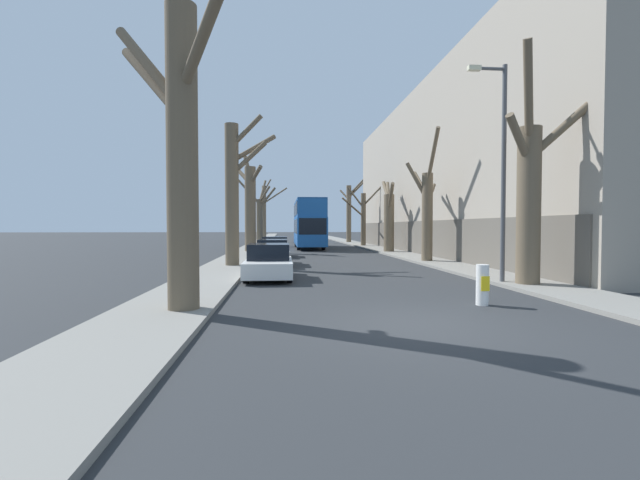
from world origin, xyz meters
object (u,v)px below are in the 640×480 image
object	(u,v)px
street_tree_right_4	(350,211)
street_tree_right_3	(363,217)
lamp_post	(501,162)
street_tree_left_0	(180,147)
parked_car_0	(269,262)
double_decker_bus	(309,222)
parked_car_2	(275,247)
street_tree_left_1	(234,191)
street_tree_right_0	(530,194)
street_tree_left_3	(259,216)
parked_car_1	(273,253)
street_tree_left_2	(250,206)
street_tree_left_4	(264,212)
traffic_bollard	(482,285)
street_tree_right_1	(427,209)
street_tree_right_2	(389,218)

from	to	relation	value
street_tree_right_4	street_tree_right_3	bearing A→B (deg)	-90.90
street_tree_right_4	lamp_post	size ratio (longest dim) A/B	1.08
street_tree_left_0	parked_car_0	world-z (taller)	street_tree_left_0
double_decker_bus	street_tree_left_0	bearing A→B (deg)	-99.02
parked_car_2	double_decker_bus	bearing A→B (deg)	75.51
street_tree_left_1	street_tree_right_4	world-z (taller)	street_tree_right_4
street_tree_left_1	street_tree_right_0	world-z (taller)	street_tree_right_0
street_tree_left_3	parked_car_1	size ratio (longest dim) A/B	1.67
street_tree_left_0	street_tree_left_2	world-z (taller)	street_tree_left_2
street_tree_left_4	traffic_bollard	world-z (taller)	street_tree_left_4
street_tree_right_4	lamp_post	xyz separation A→B (m)	(-0.72, -38.40, 0.24)
street_tree_left_0	parked_car_1	bearing A→B (deg)	81.66
street_tree_left_2	double_decker_bus	bearing A→B (deg)	52.09
parked_car_0	street_tree_right_3	bearing A→B (deg)	71.67
street_tree_left_0	street_tree_right_1	distance (m)	17.00
street_tree_left_3	street_tree_right_2	world-z (taller)	street_tree_left_3
parked_car_2	street_tree_left_4	bearing A→B (deg)	93.92
street_tree_left_3	street_tree_right_2	size ratio (longest dim) A/B	1.24
street_tree_left_1	parked_car_0	xyz separation A→B (m)	(1.87, -4.78, -3.19)
double_decker_bus	parked_car_1	distance (m)	18.09
street_tree_left_4	street_tree_right_4	distance (m)	11.34
street_tree_left_2	parked_car_1	distance (m)	11.91
street_tree_left_1	street_tree_left_3	size ratio (longest dim) A/B	1.03
street_tree_right_3	street_tree_right_4	world-z (taller)	street_tree_right_4
parked_car_2	traffic_bollard	distance (m)	19.13
parked_car_1	street_tree_right_3	bearing A→B (deg)	66.92
traffic_bollard	street_tree_right_0	bearing A→B (deg)	44.45
street_tree_right_0	street_tree_right_3	bearing A→B (deg)	90.21
street_tree_left_2	lamp_post	size ratio (longest dim) A/B	1.01
street_tree_right_0	lamp_post	world-z (taller)	street_tree_right_0
street_tree_left_3	parked_car_1	distance (m)	22.65
double_decker_bus	street_tree_right_4	bearing A→B (deg)	64.63
lamp_post	parked_car_0	bearing A→B (deg)	162.81
parked_car_0	parked_car_1	world-z (taller)	parked_car_0
street_tree_right_4	parked_car_0	size ratio (longest dim) A/B	2.05
street_tree_right_0	street_tree_right_4	bearing A→B (deg)	89.93
street_tree_left_0	double_decker_bus	world-z (taller)	street_tree_left_0
street_tree_left_3	street_tree_right_0	distance (m)	33.19
parked_car_2	street_tree_right_2	bearing A→B (deg)	23.31
street_tree_right_2	parked_car_2	distance (m)	9.76
street_tree_right_1	double_decker_bus	world-z (taller)	street_tree_right_1
street_tree_left_1	street_tree_right_0	size ratio (longest dim) A/B	0.97
street_tree_left_0	traffic_bollard	bearing A→B (deg)	3.24
street_tree_left_2	parked_car_0	size ratio (longest dim) A/B	1.91
street_tree_right_3	lamp_post	xyz separation A→B (m)	(-0.56, -28.65, 1.21)
street_tree_right_3	parked_car_1	distance (m)	22.22
parked_car_2	street_tree_left_1	bearing A→B (deg)	-104.37
street_tree_right_1	parked_car_1	distance (m)	9.02
street_tree_left_1	double_decker_bus	distance (m)	19.45
double_decker_bus	traffic_bollard	bearing A→B (deg)	-84.74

